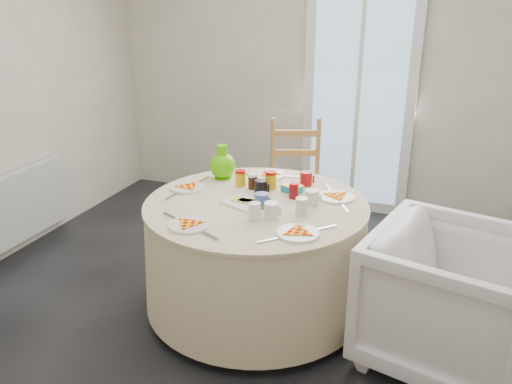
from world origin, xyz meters
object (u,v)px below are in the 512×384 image
(table, at_px, (256,254))
(wooden_chair, at_px, (296,184))
(radiator, at_px, (21,206))
(armchair, at_px, (452,300))
(green_pitcher, at_px, (222,159))

(table, distance_m, wooden_chair, 1.10)
(radiator, distance_m, armchair, 3.21)
(radiator, xyz_separation_m, table, (2.02, -0.14, -0.01))
(radiator, distance_m, green_pitcher, 1.74)
(radiator, distance_m, table, 2.03)
(table, distance_m, green_pitcher, 0.71)
(table, distance_m, armchair, 1.19)
(radiator, xyz_separation_m, green_pitcher, (1.65, 0.21, 0.49))
(wooden_chair, relative_size, armchair, 1.17)
(radiator, bearing_deg, wooden_chair, 25.87)
(wooden_chair, xyz_separation_m, armchair, (1.21, -1.27, -0.08))
(radiator, height_order, wooden_chair, wooden_chair)
(radiator, height_order, table, table)
(wooden_chair, height_order, green_pitcher, green_pitcher)
(armchair, distance_m, green_pitcher, 1.69)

